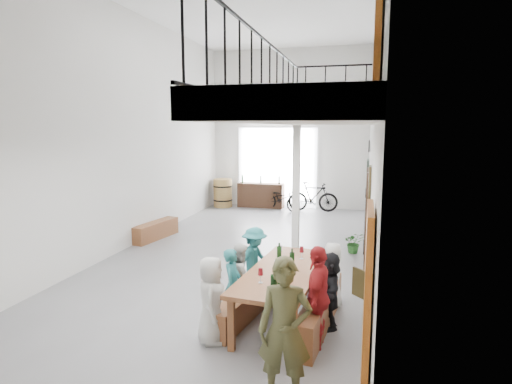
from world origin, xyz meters
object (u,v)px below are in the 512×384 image
(serving_counter, at_px, (261,195))
(bicycle_near, at_px, (281,198))
(tasting_table, at_px, (284,276))
(bench_inner, at_px, (245,305))
(host_standing, at_px, (285,331))
(side_bench, at_px, (156,230))
(oak_barrel, at_px, (223,193))

(serving_counter, bearing_deg, bicycle_near, -24.07)
(tasting_table, distance_m, bench_inner, 0.77)
(serving_counter, relative_size, host_standing, 1.06)
(host_standing, bearing_deg, side_bench, 124.11)
(bench_inner, distance_m, oak_barrel, 9.09)
(tasting_table, xyz_separation_m, oak_barrel, (-3.83, 8.47, -0.21))
(oak_barrel, relative_size, bicycle_near, 0.64)
(tasting_table, bearing_deg, side_bench, 141.98)
(bicycle_near, bearing_deg, tasting_table, -139.15)
(bench_inner, xyz_separation_m, serving_counter, (-1.90, 8.74, 0.23))
(oak_barrel, distance_m, bicycle_near, 2.16)
(serving_counter, distance_m, bicycle_near, 0.90)
(bench_inner, xyz_separation_m, side_bench, (-3.47, 3.85, 0.01))
(tasting_table, relative_size, serving_counter, 1.50)
(serving_counter, height_order, bicycle_near, serving_counter)
(side_bench, height_order, serving_counter, serving_counter)
(side_bench, distance_m, serving_counter, 5.14)
(host_standing, height_order, bicycle_near, host_standing)
(tasting_table, distance_m, serving_counter, 9.07)
(side_bench, bearing_deg, serving_counter, 72.16)
(side_bench, relative_size, bicycle_near, 0.99)
(side_bench, relative_size, oak_barrel, 1.54)
(oak_barrel, bearing_deg, side_bench, -92.89)
(oak_barrel, bearing_deg, bicycle_near, -3.38)
(bench_inner, distance_m, host_standing, 2.08)
(tasting_table, relative_size, bench_inner, 1.38)
(host_standing, distance_m, bicycle_near, 10.34)
(tasting_table, xyz_separation_m, host_standing, (0.34, -1.79, 0.06))
(side_bench, relative_size, serving_counter, 0.94)
(tasting_table, bearing_deg, oak_barrel, 119.63)
(tasting_table, height_order, bench_inner, tasting_table)
(bench_inner, bearing_deg, bicycle_near, 106.92)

